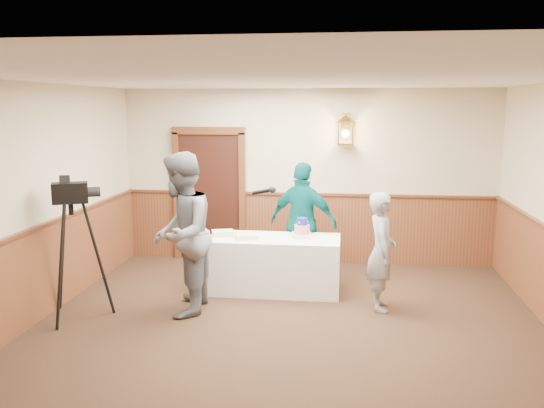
{
  "coord_description": "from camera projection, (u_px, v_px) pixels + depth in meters",
  "views": [
    {
      "loc": [
        0.61,
        -5.71,
        2.54
      ],
      "look_at": [
        -0.34,
        1.7,
        1.25
      ],
      "focal_mm": 38.0,
      "sensor_mm": 36.0,
      "label": 1
    }
  ],
  "objects": [
    {
      "name": "interviewer",
      "position": [
        181.0,
        234.0,
        6.96
      ],
      "size": [
        1.57,
        1.01,
        1.99
      ],
      "rotation": [
        0.0,
        0.0,
        -1.52
      ],
      "color": "slate",
      "rests_on": "ground"
    },
    {
      "name": "room_shell",
      "position": [
        283.0,
        199.0,
        6.28
      ],
      "size": [
        6.02,
        7.02,
        2.81
      ],
      "color": "beige",
      "rests_on": "ground"
    },
    {
      "name": "baker",
      "position": [
        381.0,
        251.0,
        7.14
      ],
      "size": [
        0.38,
        0.56,
        1.49
      ],
      "primitive_type": "imported",
      "rotation": [
        0.0,
        0.0,
        1.61
      ],
      "color": "gray",
      "rests_on": "ground"
    },
    {
      "name": "sheet_cake_green",
      "position": [
        223.0,
        233.0,
        7.98
      ],
      "size": [
        0.35,
        0.31,
        0.07
      ],
      "primitive_type": "cube",
      "rotation": [
        0.0,
        0.0,
        0.3
      ],
      "color": "#B2D798",
      "rests_on": "display_table"
    },
    {
      "name": "sheet_cake_yellow",
      "position": [
        247.0,
        236.0,
        7.79
      ],
      "size": [
        0.36,
        0.31,
        0.06
      ],
      "primitive_type": "cube",
      "rotation": [
        0.0,
        0.0,
        0.27
      ],
      "color": "#EBE68C",
      "rests_on": "display_table"
    },
    {
      "name": "assistant_p",
      "position": [
        303.0,
        222.0,
        8.27
      ],
      "size": [
        1.1,
        0.73,
        1.74
      ],
      "primitive_type": "imported",
      "rotation": [
        0.0,
        0.0,
        2.81
      ],
      "color": "#06504F",
      "rests_on": "ground"
    },
    {
      "name": "display_table",
      "position": [
        274.0,
        264.0,
        7.92
      ],
      "size": [
        1.8,
        0.8,
        0.75
      ],
      "primitive_type": "cube",
      "color": "white",
      "rests_on": "ground"
    },
    {
      "name": "tv_camera_rig",
      "position": [
        74.0,
        258.0,
        6.86
      ],
      "size": [
        0.64,
        0.6,
        1.64
      ],
      "rotation": [
        0.0,
        0.0,
        0.43
      ],
      "color": "black",
      "rests_on": "ground"
    },
    {
      "name": "ground",
      "position": [
        283.0,
        348.0,
        6.09
      ],
      "size": [
        7.0,
        7.0,
        0.0
      ],
      "primitive_type": "plane",
      "color": "#331F13",
      "rests_on": "ground"
    },
    {
      "name": "tiered_cake",
      "position": [
        302.0,
        230.0,
        7.87
      ],
      "size": [
        0.3,
        0.3,
        0.27
      ],
      "rotation": [
        0.0,
        0.0,
        0.17
      ],
      "color": "beige",
      "rests_on": "display_table"
    }
  ]
}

